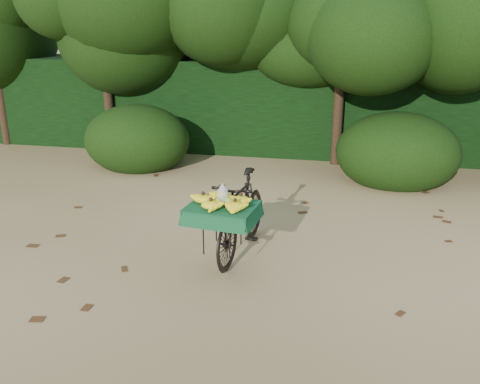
# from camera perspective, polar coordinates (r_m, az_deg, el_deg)

# --- Properties ---
(ground) EXTENTS (80.00, 80.00, 0.00)m
(ground) POSITION_cam_1_polar(r_m,az_deg,el_deg) (4.82, 2.33, -12.91)
(ground) COLOR tan
(ground) RESTS_ON ground
(vendor_bicycle) EXTENTS (0.74, 1.71, 0.94)m
(vendor_bicycle) POSITION_cam_1_polar(r_m,az_deg,el_deg) (5.66, 0.09, -2.50)
(vendor_bicycle) COLOR black
(vendor_bicycle) RESTS_ON ground
(hedge_backdrop) EXTENTS (26.00, 1.80, 1.80)m
(hedge_backdrop) POSITION_cam_1_polar(r_m,az_deg,el_deg) (10.50, 8.33, 9.54)
(hedge_backdrop) COLOR black
(hedge_backdrop) RESTS_ON ground
(tree_row) EXTENTS (14.50, 2.00, 4.00)m
(tree_row) POSITION_cam_1_polar(r_m,az_deg,el_deg) (9.66, 4.30, 15.47)
(tree_row) COLOR black
(tree_row) RESTS_ON ground
(bush_clumps) EXTENTS (8.80, 1.70, 0.90)m
(bush_clumps) POSITION_cam_1_polar(r_m,az_deg,el_deg) (8.61, 10.57, 4.38)
(bush_clumps) COLOR black
(bush_clumps) RESTS_ON ground
(leaf_litter) EXTENTS (7.00, 7.30, 0.01)m
(leaf_litter) POSITION_cam_1_polar(r_m,az_deg,el_deg) (5.37, 3.52, -9.31)
(leaf_litter) COLOR #4C2A14
(leaf_litter) RESTS_ON ground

